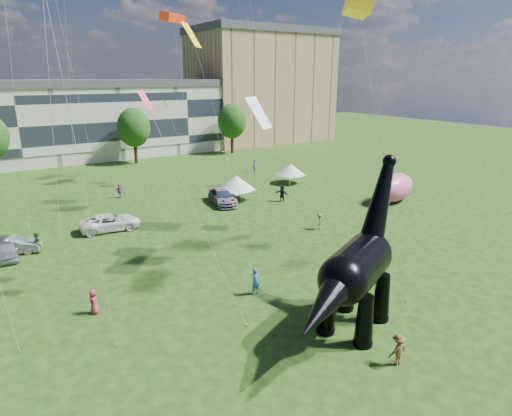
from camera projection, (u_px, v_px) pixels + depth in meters
ground at (295, 340)px, 23.23m from camera, size 220.00×220.00×0.00m
terrace_row at (16, 127)px, 67.29m from camera, size 78.00×11.00×12.00m
apartment_block at (260, 89)px, 92.84m from camera, size 28.00×18.00×22.00m
tree_mid_right at (133, 124)px, 68.16m from camera, size 5.20×5.20×9.44m
tree_far_right at (232, 118)px, 77.39m from camera, size 5.20×5.20×9.44m
dinosaur_sculpture at (354, 271)px, 23.07m from camera, size 11.38×6.50×9.64m
car_silver at (8, 250)px, 33.50m from camera, size 1.98×4.07×1.34m
car_grey at (13, 245)px, 34.36m from camera, size 4.42×2.64×1.38m
car_white at (110, 222)px, 39.56m from camera, size 5.64×3.01×1.51m
car_dark at (222, 197)px, 47.61m from camera, size 3.30×5.88×1.61m
gazebo_near at (236, 183)px, 48.79m from camera, size 5.00×5.00×2.90m
gazebo_far at (291, 169)px, 56.56m from camera, size 4.15×4.15×2.63m
inflatable_pink at (394, 188)px, 48.41m from camera, size 6.98×4.66×3.20m
visitors at (166, 235)px, 36.03m from camera, size 48.79×41.93×1.88m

